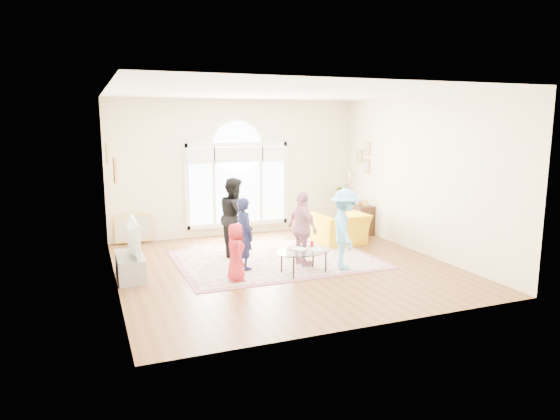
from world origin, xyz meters
name	(u,v)px	position (x,y,z in m)	size (l,w,h in m)	color
ground	(284,266)	(0.00, 0.00, 0.00)	(6.00, 6.00, 0.00)	brown
room_shell	(239,170)	(0.01, 2.83, 1.57)	(6.00, 6.00, 6.00)	beige
area_rug	(276,259)	(0.02, 0.48, 0.01)	(3.60, 2.60, 0.02)	beige
rug_border	(276,260)	(0.02, 0.48, 0.01)	(3.80, 2.80, 0.01)	#9C5A69
tv_console	(130,267)	(-2.75, 0.30, 0.21)	(0.45, 1.00, 0.42)	gray
television	(129,237)	(-2.74, 0.30, 0.73)	(0.17, 1.08, 0.62)	black
coffee_table	(304,252)	(0.16, -0.53, 0.40)	(1.18, 0.87, 0.54)	silver
armchair	(341,229)	(1.82, 1.16, 0.35)	(1.06, 0.93, 0.69)	gold
side_cabinet	(362,220)	(2.78, 1.85, 0.35)	(0.40, 0.50, 0.70)	black
floor_lamp	(351,181)	(2.52, 1.97, 1.28)	(0.31, 0.31, 1.51)	black
plant_pedestal	(342,214)	(2.70, 2.74, 0.35)	(0.20, 0.20, 0.70)	white
potted_plant	(342,192)	(2.70, 2.74, 0.92)	(0.40, 0.34, 0.44)	#33722D
leaning_picture	(134,243)	(-2.45, 2.90, 0.00)	(0.80, 0.05, 0.62)	tan
child_red	(236,252)	(-1.09, -0.51, 0.51)	(0.48, 0.31, 0.98)	red
child_navy	(244,234)	(-0.75, 0.08, 0.68)	(0.48, 0.32, 1.32)	#171C3D
child_black	(235,216)	(-0.63, 1.11, 0.81)	(0.76, 0.60, 1.57)	black
child_pink	(302,229)	(0.33, -0.08, 0.72)	(0.82, 0.34, 1.40)	#CD8C9B
child_blue	(345,229)	(0.97, -0.57, 0.76)	(0.95, 0.55, 1.48)	#67C5EE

